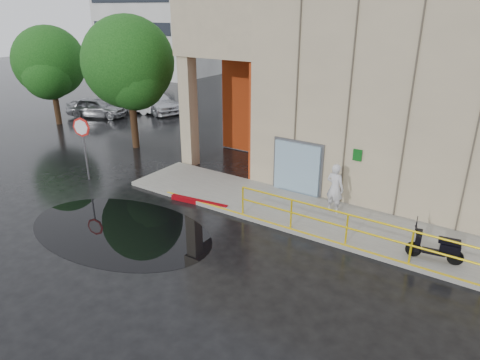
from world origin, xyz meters
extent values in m
plane|color=black|center=(0.00, 0.00, 0.00)|extent=(120.00, 120.00, 0.00)
cube|color=gray|center=(4.00, 4.50, 0.07)|extent=(20.00, 3.00, 0.15)
cube|color=tan|center=(-4.00, 11.00, 6.50)|extent=(4.00, 10.00, 3.00)
cube|color=tan|center=(-5.60, 6.40, 2.50)|extent=(0.60, 0.60, 5.00)
cube|color=#98330E|center=(-4.00, 9.50, 2.50)|extent=(3.80, 0.15, 4.90)
cube|color=#98330E|center=(-2.05, 7.75, 2.50)|extent=(0.10, 3.50, 4.90)
cube|color=#8EB1C2|center=(0.20, 5.88, 1.15)|extent=(1.90, 0.10, 2.00)
cube|color=#5E5F63|center=(0.20, 5.96, 1.15)|extent=(2.10, 0.06, 2.20)
cube|color=#0B4E13|center=(2.50, 5.94, 2.10)|extent=(0.32, 0.04, 0.42)
cylinder|color=#D6B50B|center=(4.25, 3.15, 1.15)|extent=(9.50, 0.06, 0.06)
cylinder|color=#D6B50B|center=(4.25, 3.15, 0.70)|extent=(9.50, 0.06, 0.06)
cube|color=#B5B5B0|center=(-28.00, 28.00, 7.50)|extent=(12.00, 8.00, 15.00)
imported|color=silver|center=(2.11, 5.07, 1.05)|extent=(0.72, 0.53, 1.80)
cylinder|color=black|center=(5.20, 3.57, 0.37)|extent=(0.45, 0.16, 0.45)
cylinder|color=black|center=(6.30, 3.75, 0.37)|extent=(0.45, 0.16, 0.45)
cylinder|color=#5E5F63|center=(-8.05, 2.45, 1.19)|extent=(0.08, 0.08, 2.39)
cylinder|color=red|center=(-8.05, 2.42, 2.33)|extent=(0.81, 0.25, 0.82)
cylinder|color=white|center=(-8.05, 2.39, 2.33)|extent=(0.63, 0.18, 0.65)
cube|color=#820309|center=(-2.46, 3.10, 0.09)|extent=(2.40, 0.49, 0.18)
cube|color=black|center=(-3.41, 0.04, 0.00)|extent=(7.16, 4.67, 0.01)
imported|color=#9C9DA3|center=(-17.00, 10.19, 0.68)|extent=(4.29, 3.06, 1.36)
imported|color=white|center=(-16.10, 12.67, 0.66)|extent=(4.26, 2.43, 1.33)
imported|color=silver|center=(-15.00, 13.60, 0.71)|extent=(5.24, 3.09, 1.43)
cylinder|color=black|center=(-9.78, 6.85, 1.52)|extent=(0.36, 0.36, 3.05)
sphere|color=#1E5D1E|center=(-9.78, 6.85, 4.42)|extent=(4.57, 4.57, 4.57)
sphere|color=#1E5D1E|center=(-9.21, 6.64, 3.73)|extent=(3.20, 3.20, 3.20)
cylinder|color=black|center=(-17.58, 7.61, 1.29)|extent=(0.36, 0.36, 2.59)
sphere|color=#1E5423|center=(-17.58, 7.61, 3.87)|extent=(4.29, 4.29, 4.29)
sphere|color=#1E5423|center=(-17.01, 7.01, 3.23)|extent=(3.00, 3.00, 3.00)
camera|label=1|loc=(6.99, -8.25, 6.92)|focal=32.00mm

